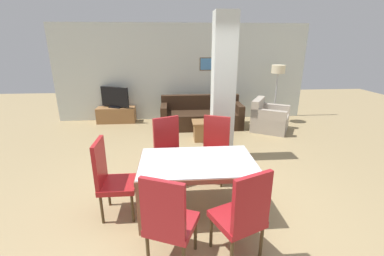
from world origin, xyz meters
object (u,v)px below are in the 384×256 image
at_px(dining_chair_head_left, 111,176).
at_px(floor_lamp, 278,74).
at_px(dining_chair_far_left, 169,148).
at_px(dining_table, 197,171).
at_px(dining_chair_near_left, 168,219).
at_px(armchair, 268,120).
at_px(coffee_table, 205,130).
at_px(dining_chair_near_right, 243,213).
at_px(bottle, 212,116).
at_px(sofa, 201,116).
at_px(dining_chair_far_right, 215,147).
at_px(tv_stand, 117,115).
at_px(tv_screen, 115,98).

xyz_separation_m(dining_chair_head_left, floor_lamp, (3.71, 3.89, 0.80)).
bearing_deg(floor_lamp, dining_chair_far_left, -134.47).
bearing_deg(dining_table, dining_chair_near_left, -112.45).
relative_size(armchair, coffee_table, 1.87).
bearing_deg(coffee_table, dining_chair_near_right, -91.31).
distance_m(coffee_table, bottle, 0.36).
relative_size(sofa, bottle, 7.17).
xyz_separation_m(dining_chair_near_left, armchair, (2.55, 4.12, -0.27)).
bearing_deg(dining_table, floor_lamp, 56.38).
height_order(dining_chair_far_right, dining_chair_far_left, same).
bearing_deg(coffee_table, tv_stand, 146.01).
bearing_deg(dining_chair_head_left, dining_table, 90.00).
xyz_separation_m(sofa, tv_stand, (-2.37, 0.59, -0.07)).
distance_m(armchair, tv_stand, 4.21).
bearing_deg(tv_stand, dining_chair_far_right, -55.83).
bearing_deg(sofa, dining_chair_near_right, 88.84).
bearing_deg(bottle, tv_stand, 147.82).
xyz_separation_m(dining_chair_near_right, bottle, (0.22, 3.53, 0.01)).
height_order(tv_screen, floor_lamp, floor_lamp).
bearing_deg(armchair, sofa, -74.06).
distance_m(dining_table, dining_chair_head_left, 1.12).
relative_size(dining_table, armchair, 1.30).
distance_m(dining_chair_head_left, bottle, 3.16).
xyz_separation_m(dining_chair_far_left, sofa, (0.84, 2.76, -0.27)).
distance_m(dining_table, floor_lamp, 4.74).
bearing_deg(tv_stand, tv_screen, 0.00).
bearing_deg(floor_lamp, dining_chair_head_left, -133.58).
bearing_deg(tv_screen, floor_lamp, -160.49).
bearing_deg(coffee_table, dining_table, -99.73).
xyz_separation_m(bottle, floor_lamp, (2.00, 1.23, 0.79)).
bearing_deg(coffee_table, dining_chair_far_right, -92.62).
xyz_separation_m(dining_chair_far_left, armchair, (2.55, 2.34, -0.27)).
distance_m(tv_stand, tv_screen, 0.50).
bearing_deg(dining_chair_head_left, bottle, 147.27).
bearing_deg(dining_table, coffee_table, 80.27).
distance_m(dining_chair_head_left, floor_lamp, 5.43).
relative_size(dining_chair_near_right, tv_stand, 0.99).
bearing_deg(bottle, sofa, 97.51).
relative_size(dining_table, floor_lamp, 0.93).
bearing_deg(dining_chair_far_left, dining_chair_far_right, 156.88).
xyz_separation_m(coffee_table, floor_lamp, (2.14, 1.25, 1.13)).
bearing_deg(coffee_table, dining_chair_near_left, -103.11).
height_order(dining_chair_far_left, tv_screen, dining_chair_far_left).
bearing_deg(dining_chair_far_right, bottle, -74.01).
height_order(dining_table, armchair, armchair).
bearing_deg(tv_stand, floor_lamp, -4.34).
relative_size(sofa, armchair, 1.85).
bearing_deg(dining_chair_near_right, armchair, 42.96).
bearing_deg(dining_chair_near_right, dining_chair_far_left, 89.90).
distance_m(dining_table, dining_chair_near_right, 0.95).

